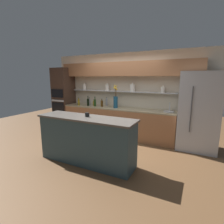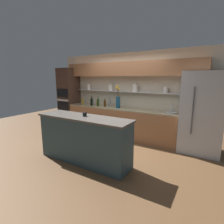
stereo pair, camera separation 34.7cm
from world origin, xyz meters
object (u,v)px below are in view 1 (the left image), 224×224
object	(u,v)px
bottle_spirit_2	(102,103)
bottle_oil_5	(94,103)
flower_vase	(116,100)
bottle_spirit_4	(107,102)
coffee_mug	(87,115)
refrigerator	(199,112)
oven_tower	(64,99)
bottle_wine_0	(88,102)
bottle_oil_6	(79,102)
bottle_wine_1	(95,103)
bottle_spirit_3	(90,102)
sink_fixture	(169,111)

from	to	relation	value
bottle_spirit_2	bottle_oil_5	bearing A→B (deg)	176.43
flower_vase	bottle_oil_5	world-z (taller)	flower_vase
bottle_spirit_2	bottle_oil_5	size ratio (longest dim) A/B	1.18
bottle_spirit_4	coffee_mug	bearing A→B (deg)	-73.12
refrigerator	bottle_oil_5	world-z (taller)	refrigerator
oven_tower	bottle_oil_5	xyz separation A→B (m)	(1.30, -0.02, -0.08)
flower_vase	bottle_oil_5	distance (m)	0.83
bottle_wine_0	bottle_oil_6	size ratio (longest dim) A/B	1.28
bottle_spirit_2	bottle_oil_6	bearing A→B (deg)	-171.24
bottle_wine_1	bottle_wine_0	bearing A→B (deg)	-173.09
bottle_spirit_3	bottle_oil_6	world-z (taller)	bottle_spirit_3
bottle_spirit_3	bottle_oil_5	xyz separation A→B (m)	(0.18, -0.01, -0.03)
flower_vase	sink_fixture	world-z (taller)	flower_vase
refrigerator	bottle_wine_1	xyz separation A→B (m)	(-3.04, -0.05, 0.04)
sink_fixture	bottle_oil_5	xyz separation A→B (m)	(-2.39, -0.03, 0.06)
sink_fixture	bottle_spirit_2	size ratio (longest dim) A/B	1.14
bottle_oil_6	bottle_spirit_3	bearing A→B (deg)	25.59
oven_tower	bottle_oil_6	world-z (taller)	oven_tower
oven_tower	bottle_spirit_4	bearing A→B (deg)	5.40
oven_tower	bottle_spirit_2	world-z (taller)	oven_tower
refrigerator	sink_fixture	world-z (taller)	refrigerator
refrigerator	bottle_wine_0	bearing A→B (deg)	-178.69
sink_fixture	bottle_wine_1	distance (m)	2.31
bottle_oil_5	bottle_oil_6	distance (m)	0.53
bottle_oil_6	bottle_spirit_4	bearing A→B (deg)	20.20
sink_fixture	bottle_wine_1	xyz separation A→B (m)	(-2.31, -0.09, 0.09)
bottle_wine_0	bottle_wine_1	distance (m)	0.25
oven_tower	bottle_spirit_2	distance (m)	1.62
bottle_wine_0	bottle_oil_6	bearing A→B (deg)	-170.66
sink_fixture	bottle_wine_1	size ratio (longest dim) A/B	0.91
oven_tower	bottle_wine_1	world-z (taller)	oven_tower
bottle_spirit_4	bottle_spirit_2	bearing A→B (deg)	-108.23
oven_tower	bottle_oil_5	bearing A→B (deg)	-0.95
flower_vase	bottle_spirit_3	xyz separation A→B (m)	(-0.99, 0.05, -0.12)
bottle_wine_1	bottle_spirit_4	xyz separation A→B (m)	(0.30, 0.24, 0.00)
bottle_oil_6	bottle_oil_5	bearing A→B (deg)	16.06
bottle_spirit_3	bottle_spirit_4	size ratio (longest dim) A/B	0.94
sink_fixture	bottle_wine_1	bearing A→B (deg)	-177.66
flower_vase	bottle_oil_6	world-z (taller)	flower_vase
sink_fixture	bottle_oil_5	world-z (taller)	sink_fixture
bottle_wine_0	bottle_oil_5	xyz separation A→B (m)	(0.17, 0.09, -0.04)
bottle_spirit_2	bottle_oil_6	xyz separation A→B (m)	(-0.82, -0.13, 0.00)
bottle_wine_1	bottle_oil_5	world-z (taller)	bottle_wine_1
flower_vase	bottle_wine_1	world-z (taller)	flower_vase
bottle_wine_0	coffee_mug	size ratio (longest dim) A/B	3.20
refrigerator	bottle_oil_6	distance (m)	3.63
bottle_wine_0	flower_vase	bearing A→B (deg)	2.79
bottle_spirit_2	coffee_mug	distance (m)	1.94
flower_vase	oven_tower	bearing A→B (deg)	178.25
flower_vase	refrigerator	bearing A→B (deg)	0.69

